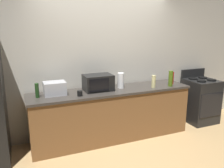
% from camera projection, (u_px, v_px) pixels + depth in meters
% --- Properties ---
extents(ground_plane, '(8.00, 8.00, 0.00)m').
position_uv_depth(ground_plane, '(121.00, 148.00, 3.86)').
color(ground_plane, tan).
extents(back_wall, '(6.40, 0.10, 2.70)m').
position_uv_depth(back_wall, '(103.00, 61.00, 4.26)').
color(back_wall, beige).
rests_on(back_wall, ground_plane).
extents(counter_run, '(2.84, 0.64, 0.90)m').
position_uv_depth(counter_run, '(112.00, 114.00, 4.11)').
color(counter_run, brown).
rests_on(counter_run, ground_plane).
extents(stove_range, '(0.60, 0.61, 1.08)m').
position_uv_depth(stove_range, '(200.00, 100.00, 4.85)').
color(stove_range, black).
rests_on(stove_range, ground_plane).
extents(microwave, '(0.48, 0.35, 0.27)m').
position_uv_depth(microwave, '(98.00, 83.00, 3.93)').
color(microwave, black).
rests_on(microwave, counter_run).
extents(toaster_oven, '(0.34, 0.26, 0.21)m').
position_uv_depth(toaster_oven, '(55.00, 88.00, 3.68)').
color(toaster_oven, '#B7BABF').
rests_on(toaster_oven, counter_run).
extents(paper_towel_roll, '(0.12, 0.12, 0.27)m').
position_uv_depth(paper_towel_roll, '(121.00, 80.00, 4.09)').
color(paper_towel_roll, white).
rests_on(paper_towel_roll, counter_run).
extents(bottle_olive_oil, '(0.08, 0.08, 0.28)m').
position_uv_depth(bottle_olive_oil, '(171.00, 79.00, 4.21)').
color(bottle_olive_oil, '#4C6B19').
rests_on(bottle_olive_oil, counter_run).
extents(bottle_wine, '(0.06, 0.06, 0.22)m').
position_uv_depth(bottle_wine, '(37.00, 90.00, 3.53)').
color(bottle_wine, '#1E3F19').
rests_on(bottle_wine, counter_run).
extents(bottle_hot_sauce, '(0.06, 0.06, 0.23)m').
position_uv_depth(bottle_hot_sauce, '(172.00, 78.00, 4.37)').
color(bottle_hot_sauce, red).
rests_on(bottle_hot_sauce, counter_run).
extents(bottle_vinegar, '(0.07, 0.07, 0.22)m').
position_uv_depth(bottle_vinegar, '(154.00, 82.00, 4.11)').
color(bottle_vinegar, beige).
rests_on(bottle_vinegar, counter_run).
extents(mug_black, '(0.08, 0.08, 0.09)m').
position_uv_depth(mug_black, '(80.00, 93.00, 3.62)').
color(mug_black, black).
rests_on(mug_black, counter_run).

